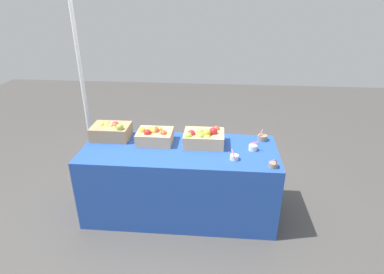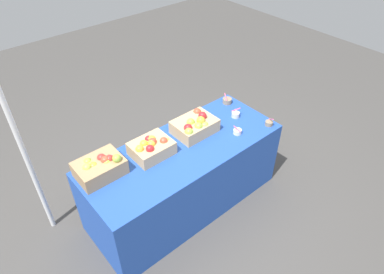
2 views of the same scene
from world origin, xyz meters
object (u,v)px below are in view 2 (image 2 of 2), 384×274
at_px(apple_crate_right, 195,126).
at_px(sample_bowl_near, 237,131).
at_px(sample_bowl_mid, 236,114).
at_px(sample_bowl_extra, 269,123).
at_px(sample_bowl_far, 227,101).
at_px(tent_pole, 21,144).
at_px(apple_crate_middle, 152,147).
at_px(apple_crate_left, 100,167).

relative_size(apple_crate_right, sample_bowl_near, 4.31).
relative_size(sample_bowl_mid, sample_bowl_extra, 1.02).
distance_m(apple_crate_right, sample_bowl_mid, 0.49).
height_order(sample_bowl_far, tent_pole, tent_pole).
xyz_separation_m(sample_bowl_near, sample_bowl_far, (0.30, 0.44, 0.00)).
relative_size(sample_bowl_far, sample_bowl_extra, 1.00).
bearing_deg(sample_bowl_extra, apple_crate_right, 148.36).
xyz_separation_m(apple_crate_middle, sample_bowl_extra, (1.12, -0.40, -0.05)).
bearing_deg(apple_crate_left, sample_bowl_near, -15.91).
bearing_deg(apple_crate_right, sample_bowl_near, -43.48).
distance_m(apple_crate_left, apple_crate_middle, 0.47).
distance_m(sample_bowl_near, sample_bowl_extra, 0.35).
bearing_deg(apple_crate_right, sample_bowl_far, 15.04).
height_order(apple_crate_middle, sample_bowl_near, apple_crate_middle).
bearing_deg(apple_crate_middle, sample_bowl_mid, -5.15).
height_order(apple_crate_middle, tent_pole, tent_pole).
bearing_deg(apple_crate_right, apple_crate_left, 175.30).
xyz_separation_m(sample_bowl_mid, tent_pole, (-1.86, 0.58, 0.26)).
height_order(apple_crate_right, sample_bowl_mid, apple_crate_right).
distance_m(apple_crate_left, sample_bowl_far, 1.55).
distance_m(apple_crate_right, sample_bowl_extra, 0.74).
relative_size(apple_crate_middle, sample_bowl_far, 3.39).
relative_size(apple_crate_left, sample_bowl_extra, 3.72).
height_order(apple_crate_left, sample_bowl_mid, apple_crate_left).
bearing_deg(sample_bowl_near, apple_crate_left, 164.09).
distance_m(apple_crate_middle, sample_bowl_mid, 0.97).
bearing_deg(tent_pole, sample_bowl_mid, -17.24).
distance_m(sample_bowl_near, sample_bowl_mid, 0.27).
relative_size(apple_crate_middle, sample_bowl_mid, 3.34).
bearing_deg(sample_bowl_near, apple_crate_middle, 159.65).
bearing_deg(sample_bowl_far, sample_bowl_near, -124.51).
relative_size(sample_bowl_near, sample_bowl_mid, 0.88).
height_order(apple_crate_left, sample_bowl_far, apple_crate_left).
relative_size(apple_crate_left, sample_bowl_far, 3.71).
height_order(apple_crate_middle, sample_bowl_extra, apple_crate_middle).
height_order(apple_crate_right, sample_bowl_near, apple_crate_right).
xyz_separation_m(apple_crate_middle, tent_pole, (-0.89, 0.49, 0.21)).
xyz_separation_m(sample_bowl_near, sample_bowl_extra, (0.33, -0.11, -0.00)).
bearing_deg(apple_crate_left, apple_crate_middle, -8.07).
bearing_deg(apple_crate_right, sample_bowl_extra, -31.64).
bearing_deg(tent_pole, sample_bowl_extra, -23.86).
distance_m(apple_crate_middle, sample_bowl_near, 0.84).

